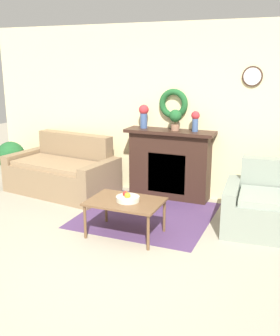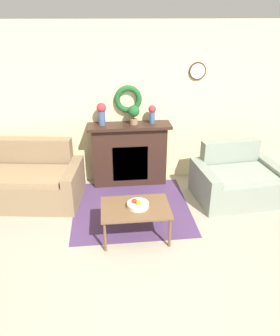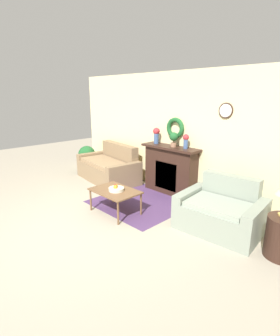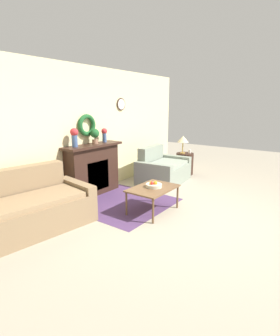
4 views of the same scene
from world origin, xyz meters
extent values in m
plane|color=#9E937F|center=(0.00, 0.00, 0.00)|extent=(16.00, 16.00, 0.00)
cube|color=#4C335B|center=(-0.11, 1.66, 0.00)|extent=(1.80, 1.74, 0.01)
cube|color=beige|center=(0.00, 2.74, 1.35)|extent=(6.80, 0.06, 2.70)
cylinder|color=#382319|center=(1.10, 2.69, 1.92)|extent=(0.29, 0.02, 0.29)
cylinder|color=white|center=(1.10, 2.68, 1.92)|extent=(0.24, 0.01, 0.24)
torus|color=#1E5628|center=(-0.06, 2.66, 1.49)|extent=(0.46, 0.09, 0.46)
cube|color=#331E16|center=(-0.06, 2.54, 0.52)|extent=(1.26, 0.34, 1.05)
cube|color=black|center=(-0.06, 2.38, 0.43)|extent=(0.61, 0.02, 0.63)
cube|color=orange|center=(-0.06, 2.37, 0.36)|extent=(0.48, 0.01, 0.35)
cube|color=#331E16|center=(-0.06, 2.50, 1.07)|extent=(1.40, 0.41, 0.05)
cube|color=#846B4C|center=(-1.81, 1.97, 0.23)|extent=(1.53, 0.94, 0.47)
cube|color=#846B4C|center=(-1.75, 2.45, 0.47)|extent=(1.46, 0.40, 0.94)
cube|color=#846B4C|center=(-2.60, 2.19, 0.30)|extent=(0.30, 0.97, 0.61)
cube|color=#846B4C|center=(-1.00, 1.97, 0.30)|extent=(0.30, 0.97, 0.61)
cube|color=#917554|center=(-1.81, 1.97, 0.51)|extent=(1.47, 0.87, 0.08)
cube|color=gray|center=(1.64, 1.67, 0.22)|extent=(1.04, 0.82, 0.44)
cube|color=gray|center=(1.60, 2.15, 0.44)|extent=(0.99, 0.29, 0.88)
cube|color=gray|center=(1.06, 1.73, 0.29)|extent=(0.25, 0.96, 0.58)
cube|color=gray|center=(2.20, 1.83, 0.29)|extent=(0.25, 0.96, 0.58)
cube|color=gray|center=(1.64, 1.67, 0.48)|extent=(0.99, 0.76, 0.08)
cube|color=brown|center=(-0.11, 0.95, 0.44)|extent=(0.91, 0.64, 0.03)
cylinder|color=brown|center=(-0.53, 0.67, 0.22)|extent=(0.04, 0.04, 0.43)
cylinder|color=brown|center=(0.31, 0.67, 0.22)|extent=(0.04, 0.04, 0.43)
cylinder|color=brown|center=(-0.53, 1.23, 0.22)|extent=(0.04, 0.04, 0.43)
cylinder|color=brown|center=(0.31, 1.23, 0.22)|extent=(0.04, 0.04, 0.43)
cylinder|color=beige|center=(-0.07, 0.96, 0.49)|extent=(0.29, 0.29, 0.06)
sphere|color=#B2231E|center=(-0.12, 0.98, 0.53)|extent=(0.07, 0.07, 0.07)
sphere|color=orange|center=(-0.07, 0.93, 0.54)|extent=(0.07, 0.07, 0.07)
sphere|color=orange|center=(-0.12, 0.98, 0.53)|extent=(0.07, 0.07, 0.07)
cylinder|color=#3D5684|center=(-0.51, 2.54, 1.21)|extent=(0.11, 0.11, 0.23)
sphere|color=#B72D33|center=(-0.51, 2.54, 1.39)|extent=(0.16, 0.16, 0.16)
cylinder|color=#3D5684|center=(0.33, 2.54, 1.19)|extent=(0.09, 0.09, 0.20)
sphere|color=#B72D33|center=(0.33, 2.54, 1.34)|extent=(0.13, 0.13, 0.13)
cylinder|color=#8E664C|center=(0.02, 2.52, 1.14)|extent=(0.13, 0.13, 0.09)
cylinder|color=#4C3823|center=(0.02, 2.52, 1.21)|extent=(0.02, 0.02, 0.05)
sphere|color=#1E5628|center=(0.02, 2.52, 1.32)|extent=(0.19, 0.19, 0.19)
cylinder|color=#8E664C|center=(-2.91, 2.17, 0.08)|extent=(0.23, 0.23, 0.16)
cylinder|color=#4C3823|center=(-2.91, 2.17, 0.23)|extent=(0.04, 0.04, 0.14)
sphere|color=#1E5628|center=(-2.91, 2.17, 0.51)|extent=(0.50, 0.50, 0.50)
camera|label=1|loc=(1.82, -3.20, 2.12)|focal=42.00mm
camera|label=2|loc=(-0.45, -2.72, 2.78)|focal=35.00mm
camera|label=3|loc=(3.55, -1.97, 2.21)|focal=28.00mm
camera|label=4|loc=(-3.87, -1.51, 1.91)|focal=28.00mm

